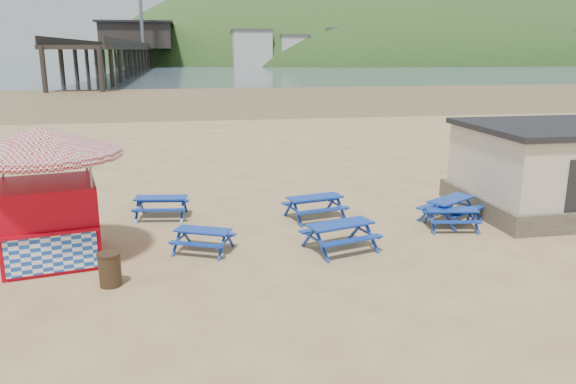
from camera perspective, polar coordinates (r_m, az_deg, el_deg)
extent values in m
plane|color=tan|center=(17.93, 0.19, -4.29)|extent=(400.00, 400.00, 0.00)
plane|color=olive|center=(72.00, -7.90, 9.61)|extent=(400.00, 400.00, 0.00)
plane|color=#4B5E6C|center=(186.82, -9.56, 12.34)|extent=(400.00, 400.00, 0.00)
cube|color=#12399B|center=(19.95, -12.79, -0.57)|extent=(1.85, 0.92, 0.05)
cube|color=#12399B|center=(20.58, -12.47, -0.89)|extent=(1.79, 0.48, 0.05)
cube|color=#12399B|center=(19.46, -13.04, -1.80)|extent=(1.79, 0.48, 0.05)
cube|color=#12399B|center=(19.34, 2.76, -0.54)|extent=(2.02, 1.14, 0.05)
cube|color=#12399B|center=(19.97, 1.96, -0.93)|extent=(1.91, 0.68, 0.05)
cube|color=#12399B|center=(18.87, 3.59, -1.86)|extent=(1.91, 0.68, 0.05)
cube|color=#12399B|center=(19.86, 16.25, -0.72)|extent=(1.99, 1.63, 0.05)
cube|color=#12399B|center=(20.25, 14.68, -1.19)|extent=(1.74, 1.23, 0.05)
cube|color=#12399B|center=(19.63, 17.76, -1.90)|extent=(1.74, 1.23, 0.05)
cube|color=#12399B|center=(16.41, -8.64, -3.86)|extent=(1.71, 1.23, 0.04)
cube|color=#12399B|center=(16.95, -7.92, -4.12)|extent=(1.55, 0.87, 0.04)
cube|color=#12399B|center=(16.03, -9.34, -5.27)|extent=(1.55, 0.87, 0.04)
cube|color=#12399B|center=(16.40, 5.34, -3.26)|extent=(2.07, 1.28, 0.05)
cube|color=#12399B|center=(17.02, 4.16, -3.65)|extent=(1.93, 0.81, 0.05)
cube|color=#12399B|center=(15.98, 6.55, -4.90)|extent=(1.93, 0.81, 0.05)
cube|color=#12399B|center=(19.02, 16.32, -1.74)|extent=(1.69, 0.88, 0.04)
cube|color=#12399B|center=(19.58, 15.81, -2.01)|extent=(1.62, 0.48, 0.04)
cube|color=#12399B|center=(18.60, 16.74, -2.93)|extent=(1.62, 0.48, 0.04)
cube|color=#92BD20|center=(17.74, -27.25, -3.90)|extent=(1.74, 1.17, 0.05)
cube|color=#92BD20|center=(18.22, -26.13, -4.16)|extent=(1.60, 0.79, 0.05)
cube|color=#AE0212|center=(16.73, -23.01, -2.84)|extent=(2.90, 2.90, 2.23)
cube|color=#AE0212|center=(15.49, -23.05, -3.95)|extent=(2.42, 0.61, 0.09)
cube|color=#194CB2|center=(15.70, -22.85, -5.85)|extent=(2.19, 0.50, 1.00)
cone|color=silver|center=(16.26, -23.79, 4.88)|extent=(5.01, 5.01, 0.78)
cylinder|color=silver|center=(16.32, -23.65, 3.53)|extent=(4.88, 4.88, 0.20)
cylinder|color=#3B281A|center=(14.70, -17.64, -7.55)|extent=(0.55, 0.55, 0.83)
cylinder|color=#3B281A|center=(14.55, -17.77, -5.99)|extent=(0.59, 0.59, 0.04)
cube|color=#665B4C|center=(22.96, 26.41, -0.74)|extent=(7.40, 5.40, 0.70)
cube|color=beige|center=(22.66, 26.83, 2.92)|extent=(7.00, 5.00, 2.30)
cube|color=black|center=(22.48, 27.17, 5.92)|extent=(7.30, 5.30, 0.20)
cube|color=black|center=(192.29, -15.19, 13.89)|extent=(9.00, 220.00, 0.60)
cube|color=black|center=(203.30, -15.01, 15.03)|extent=(22.00, 30.00, 8.00)
cube|color=black|center=(203.44, -15.10, 16.24)|extent=(24.00, 32.00, 0.60)
cylinder|color=slate|center=(181.66, -14.78, 18.35)|extent=(1.00, 1.00, 28.00)
ellipsoid|color=#2D4C1E|center=(264.16, 10.55, 10.64)|extent=(264.00, 144.00, 108.00)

